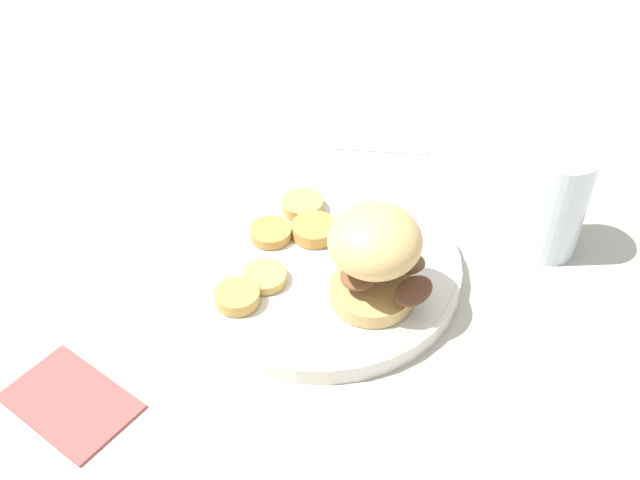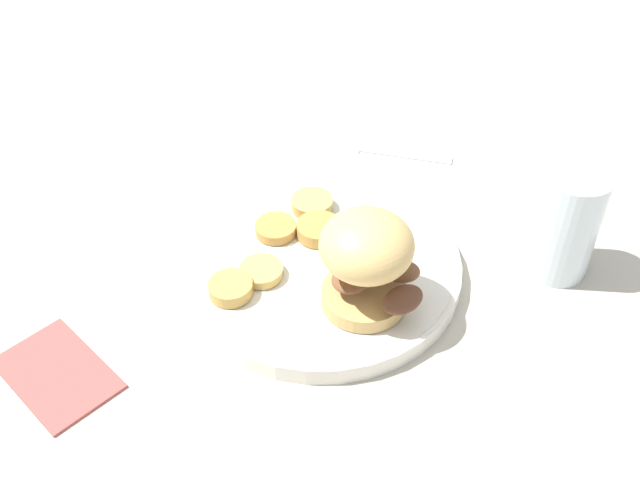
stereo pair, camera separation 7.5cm
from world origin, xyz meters
name	(u,v)px [view 2 (the right image)]	position (x,y,z in m)	size (l,w,h in m)	color
ground_plane	(320,273)	(0.00, 0.00, 0.00)	(4.00, 4.00, 0.00)	#B2A899
dinner_plate	(320,265)	(0.00, 0.00, 0.01)	(0.29, 0.29, 0.02)	white
sandwich	(368,259)	(-0.02, 0.07, 0.08)	(0.10, 0.10, 0.10)	tan
potato_round_0	(261,271)	(0.06, 0.01, 0.03)	(0.04, 0.04, 0.01)	tan
potato_round_1	(276,228)	(0.03, -0.05, 0.03)	(0.04, 0.04, 0.01)	#BC8942
potato_round_2	(319,229)	(-0.01, -0.04, 0.03)	(0.05, 0.05, 0.01)	#BC8942
potato_round_3	(231,288)	(0.10, 0.02, 0.03)	(0.04, 0.04, 0.01)	tan
potato_round_4	(312,204)	(-0.02, -0.08, 0.03)	(0.05, 0.05, 0.01)	tan
fork	(381,150)	(-0.14, -0.19, 0.00)	(0.16, 0.11, 0.00)	silver
drinking_glass	(565,223)	(-0.24, 0.07, 0.06)	(0.07, 0.07, 0.12)	silver
napkin	(57,373)	(0.27, 0.05, 0.00)	(0.12, 0.07, 0.01)	#B24C47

